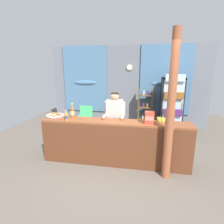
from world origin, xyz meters
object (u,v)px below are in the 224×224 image
(timber_post, at_px, (170,112))
(drink_fridge, at_px, (172,102))
(stall_counter, at_px, (114,140))
(soda_bottle_iced_tea, at_px, (72,111))
(bottle_shelf_rack, at_px, (145,109))
(snack_box_crackers, at_px, (149,118))
(plastic_lawn_chair, at_px, (86,118))
(shopkeeper, at_px, (115,117))
(banana_bunch, at_px, (162,120))
(soda_bottle_orange_soda, at_px, (66,116))
(pastry_tray, at_px, (55,115))

(timber_post, distance_m, drink_fridge, 2.56)
(stall_counter, distance_m, soda_bottle_iced_tea, 1.15)
(bottle_shelf_rack, distance_m, snack_box_crackers, 2.50)
(snack_box_crackers, bearing_deg, timber_post, -41.11)
(bottle_shelf_rack, height_order, plastic_lawn_chair, bottle_shelf_rack)
(drink_fridge, bearing_deg, timber_post, -98.88)
(bottle_shelf_rack, bearing_deg, drink_fridge, -17.75)
(drink_fridge, height_order, shopkeeper, drink_fridge)
(banana_bunch, bearing_deg, stall_counter, -170.63)
(snack_box_crackers, relative_size, banana_bunch, 0.93)
(bottle_shelf_rack, distance_m, banana_bunch, 2.42)
(timber_post, relative_size, drink_fridge, 1.43)
(drink_fridge, height_order, plastic_lawn_chair, drink_fridge)
(soda_bottle_orange_soda, bearing_deg, pastry_tray, 144.38)
(bottle_shelf_rack, bearing_deg, plastic_lawn_chair, -160.56)
(soda_bottle_iced_tea, bearing_deg, timber_post, -12.87)
(plastic_lawn_chair, bearing_deg, drink_fridge, 8.62)
(timber_post, xyz_separation_m, snack_box_crackers, (-0.35, 0.31, -0.20))
(soda_bottle_orange_soda, bearing_deg, snack_box_crackers, 3.02)
(stall_counter, xyz_separation_m, soda_bottle_iced_tea, (-1.00, 0.22, 0.53))
(bottle_shelf_rack, bearing_deg, shopkeeper, -108.96)
(bottle_shelf_rack, height_order, shopkeeper, shopkeeper)
(bottle_shelf_rack, relative_size, soda_bottle_iced_tea, 4.23)
(shopkeeper, bearing_deg, timber_post, -32.41)
(plastic_lawn_chair, distance_m, soda_bottle_orange_soda, 1.99)
(pastry_tray, bearing_deg, snack_box_crackers, -5.27)
(plastic_lawn_chair, xyz_separation_m, snack_box_crackers, (1.97, -1.80, 0.60))
(stall_counter, relative_size, bottle_shelf_rack, 2.28)
(shopkeeper, bearing_deg, pastry_tray, -171.20)
(stall_counter, bearing_deg, shopkeeper, 98.18)
(bottle_shelf_rack, relative_size, snack_box_crackers, 5.62)
(plastic_lawn_chair, bearing_deg, bottle_shelf_rack, 19.44)
(pastry_tray, bearing_deg, bottle_shelf_rack, 47.57)
(shopkeeper, height_order, soda_bottle_orange_soda, shopkeeper)
(drink_fridge, xyz_separation_m, bottle_shelf_rack, (-0.81, 0.26, -0.31))
(drink_fridge, height_order, banana_bunch, drink_fridge)
(shopkeeper, relative_size, soda_bottle_iced_tea, 4.69)
(shopkeeper, bearing_deg, stall_counter, -81.82)
(soda_bottle_iced_tea, xyz_separation_m, banana_bunch, (1.98, -0.06, -0.08))
(shopkeeper, bearing_deg, banana_bunch, -16.48)
(soda_bottle_orange_soda, height_order, pastry_tray, soda_bottle_orange_soda)
(snack_box_crackers, bearing_deg, banana_bunch, 20.80)
(timber_post, relative_size, snack_box_crackers, 11.00)
(stall_counter, xyz_separation_m, soda_bottle_orange_soda, (-1.03, -0.03, 0.48))
(soda_bottle_iced_tea, distance_m, banana_bunch, 1.98)
(plastic_lawn_chair, bearing_deg, snack_box_crackers, -42.49)
(soda_bottle_orange_soda, relative_size, snack_box_crackers, 0.90)
(stall_counter, height_order, snack_box_crackers, snack_box_crackers)
(timber_post, bearing_deg, drink_fridge, 81.12)
(stall_counter, relative_size, banana_bunch, 11.97)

